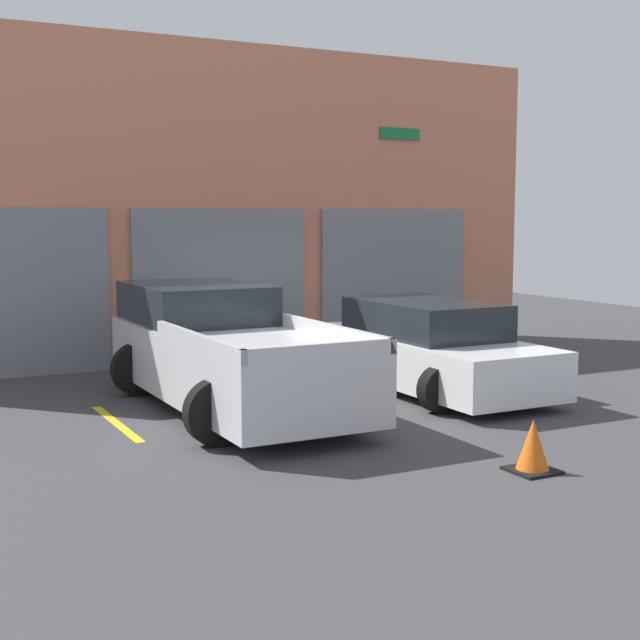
% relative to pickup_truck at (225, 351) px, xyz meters
% --- Properties ---
extents(ground_plane, '(28.00, 28.00, 0.00)m').
position_rel_pickup_truck_xyz_m(ground_plane, '(1.59, 0.73, -0.78)').
color(ground_plane, '#3D3D3F').
extents(shophouse_building, '(12.98, 0.68, 5.69)m').
position_rel_pickup_truck_xyz_m(shophouse_building, '(1.58, 4.02, 2.00)').
color(shophouse_building, '#D17A5B').
rests_on(shophouse_building, ground).
extents(pickup_truck, '(2.45, 5.23, 1.63)m').
position_rel_pickup_truck_xyz_m(pickup_truck, '(0.00, 0.00, 0.00)').
color(pickup_truck, silver).
rests_on(pickup_truck, ground).
extents(sedan_white, '(2.14, 4.48, 1.35)m').
position_rel_pickup_truck_xyz_m(sedan_white, '(3.17, -0.25, -0.15)').
color(sedan_white, white).
rests_on(sedan_white, ground).
extents(parking_stripe_far_left, '(0.12, 2.20, 0.01)m').
position_rel_pickup_truck_xyz_m(parking_stripe_far_left, '(-1.59, -0.27, -0.77)').
color(parking_stripe_far_left, gold).
rests_on(parking_stripe_far_left, ground).
extents(parking_stripe_left, '(0.12, 2.20, 0.01)m').
position_rel_pickup_truck_xyz_m(parking_stripe_left, '(1.59, -0.27, -0.77)').
color(parking_stripe_left, gold).
rests_on(parking_stripe_left, ground).
extents(parking_stripe_centre, '(0.12, 2.20, 0.01)m').
position_rel_pickup_truck_xyz_m(parking_stripe_centre, '(4.76, -0.27, -0.77)').
color(parking_stripe_centre, gold).
rests_on(parking_stripe_centre, ground).
extents(traffic_cone, '(0.47, 0.47, 0.55)m').
position_rel_pickup_truck_xyz_m(traffic_cone, '(1.66, -4.38, -0.52)').
color(traffic_cone, black).
rests_on(traffic_cone, ground).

